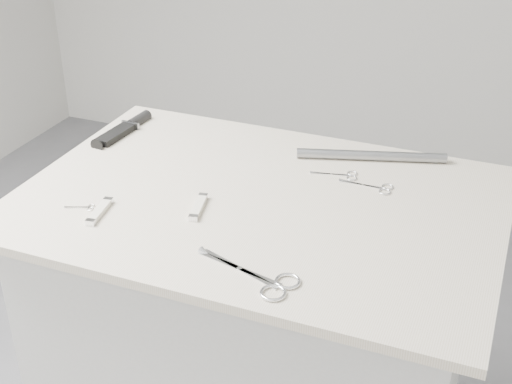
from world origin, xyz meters
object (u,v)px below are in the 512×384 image
at_px(pocket_knife_a, 100,211).
at_px(large_shears, 265,280).
at_px(pocket_knife_b, 198,207).
at_px(metal_rail, 371,156).
at_px(embroidery_scissors_a, 342,175).
at_px(tiny_scissors, 84,208).
at_px(plinth, 258,368).
at_px(sheathed_knife, 126,128).
at_px(embroidery_scissors_b, 376,187).

bearing_deg(pocket_knife_a, large_shears, -112.07).
bearing_deg(pocket_knife_b, metal_rail, -50.30).
bearing_deg(embroidery_scissors_a, tiny_scissors, -156.07).
height_order(plinth, tiny_scissors, tiny_scissors).
height_order(tiny_scissors, sheathed_knife, sheathed_knife).
height_order(sheathed_knife, pocket_knife_a, sheathed_knife).
bearing_deg(plinth, large_shears, -66.04).
bearing_deg(metal_rail, sheathed_knife, -173.83).
height_order(tiny_scissors, pocket_knife_a, pocket_knife_a).
relative_size(plinth, metal_rail, 2.63).
xyz_separation_m(plinth, pocket_knife_b, (-0.10, -0.09, 0.48)).
xyz_separation_m(plinth, pocket_knife_a, (-0.27, -0.18, 0.48)).
bearing_deg(plinth, metal_rail, 56.56).
relative_size(sheathed_knife, pocket_knife_a, 1.96).
xyz_separation_m(sheathed_knife, metal_rail, (0.61, 0.07, 0.00)).
height_order(sheathed_knife, metal_rail, metal_rail).
xyz_separation_m(large_shears, embroidery_scissors_a, (0.02, 0.43, -0.00)).
xyz_separation_m(tiny_scissors, metal_rail, (0.49, 0.43, 0.01)).
distance_m(embroidery_scissors_a, embroidery_scissors_b, 0.09).
bearing_deg(tiny_scissors, embroidery_scissors_a, 15.24).
bearing_deg(pocket_knife_b, large_shears, -142.33).
xyz_separation_m(embroidery_scissors_b, metal_rail, (-0.04, 0.13, 0.01)).
bearing_deg(embroidery_scissors_a, plinth, -141.83).
bearing_deg(tiny_scissors, sheathed_knife, 86.70).
distance_m(large_shears, pocket_knife_b, 0.28).
xyz_separation_m(large_shears, pocket_knife_a, (-0.39, 0.09, 0.00)).
distance_m(plinth, large_shears, 0.56).
height_order(large_shears, sheathed_knife, sheathed_knife).
bearing_deg(pocket_knife_b, embroidery_scissors_a, -55.22).
distance_m(tiny_scissors, sheathed_knife, 0.39).
height_order(large_shears, pocket_knife_a, pocket_knife_a).
bearing_deg(pocket_knife_b, pocket_knife_a, 104.24).
distance_m(large_shears, tiny_scissors, 0.45).
relative_size(plinth, embroidery_scissors_a, 8.56).
height_order(plinth, pocket_knife_b, pocket_knife_b).
relative_size(embroidery_scissors_a, pocket_knife_a, 1.03).
height_order(plinth, large_shears, large_shears).
xyz_separation_m(plinth, metal_rail, (0.17, 0.26, 0.48)).
relative_size(sheathed_knife, metal_rail, 0.58).
bearing_deg(embroidery_scissors_a, metal_rail, 55.40).
relative_size(plinth, sheathed_knife, 4.50).
relative_size(plinth, pocket_knife_b, 8.87).
xyz_separation_m(embroidery_scissors_a, sheathed_knife, (-0.57, 0.03, 0.01)).
bearing_deg(metal_rail, large_shears, -96.00).
distance_m(large_shears, embroidery_scissors_b, 0.41).
distance_m(plinth, metal_rail, 0.58).
height_order(large_shears, embroidery_scissors_b, large_shears).
relative_size(plinth, tiny_scissors, 14.87).
xyz_separation_m(embroidery_scissors_a, metal_rail, (0.04, 0.10, 0.01)).
bearing_deg(embroidery_scissors_a, embroidery_scissors_b, -31.53).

